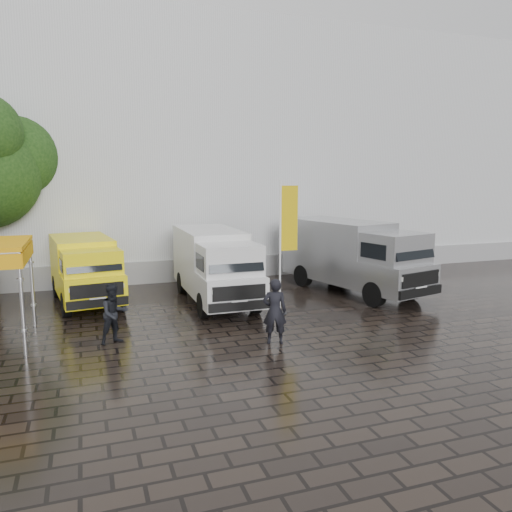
{
  "coord_description": "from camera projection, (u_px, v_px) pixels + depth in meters",
  "views": [
    {
      "loc": [
        -6.77,
        -14.23,
        4.67
      ],
      "look_at": [
        -1.08,
        2.2,
        1.94
      ],
      "focal_mm": 35.0,
      "sensor_mm": 36.0,
      "label": 1
    }
  ],
  "objects": [
    {
      "name": "hall_plinth",
      "position": [
        277.0,
        265.0,
        24.19
      ],
      "size": [
        44.0,
        0.15,
        1.0
      ],
      "primitive_type": "cube",
      "color": "gray",
      "rests_on": "ground"
    },
    {
      "name": "person_tent",
      "position": [
        114.0,
        314.0,
        14.12
      ],
      "size": [
        1.02,
        0.92,
        1.72
      ],
      "primitive_type": "imported",
      "rotation": [
        0.0,
        0.0,
        0.39
      ],
      "color": "black",
      "rests_on": "ground"
    },
    {
      "name": "ground",
      "position": [
        309.0,
        323.0,
        16.2
      ],
      "size": [
        120.0,
        120.0,
        0.0
      ],
      "primitive_type": "plane",
      "color": "black",
      "rests_on": "ground"
    },
    {
      "name": "van_yellow",
      "position": [
        85.0,
        271.0,
        18.6
      ],
      "size": [
        2.68,
        5.45,
        2.42
      ],
      "primitive_type": null,
      "rotation": [
        0.0,
        0.0,
        0.13
      ],
      "color": "#FFEA0D",
      "rests_on": "ground"
    },
    {
      "name": "person_front",
      "position": [
        275.0,
        311.0,
        14.09
      ],
      "size": [
        0.79,
        0.64,
        1.88
      ],
      "primitive_type": "imported",
      "rotation": [
        0.0,
        0.0,
        2.84
      ],
      "color": "black",
      "rests_on": "ground"
    },
    {
      "name": "wheelie_bin",
      "position": [
        343.0,
        262.0,
        24.7
      ],
      "size": [
        0.74,
        0.74,
        1.03
      ],
      "primitive_type": "cube",
      "rotation": [
        0.0,
        0.0,
        0.22
      ],
      "color": "black",
      "rests_on": "ground"
    },
    {
      "name": "van_white",
      "position": [
        215.0,
        267.0,
        18.72
      ],
      "size": [
        2.1,
        6.23,
        2.7
      ],
      "primitive_type": null,
      "rotation": [
        0.0,
        0.0,
        -0.0
      ],
      "color": "silver",
      "rests_on": "ground"
    },
    {
      "name": "exhibition_hall",
      "position": [
        230.0,
        156.0,
        30.85
      ],
      "size": [
        44.0,
        16.0,
        12.0
      ],
      "primitive_type": "cube",
      "color": "silver",
      "rests_on": "ground"
    },
    {
      "name": "van_silver",
      "position": [
        353.0,
        257.0,
        20.32
      ],
      "size": [
        3.79,
        7.05,
        2.91
      ],
      "primitive_type": null,
      "rotation": [
        0.0,
        0.0,
        0.24
      ],
      "color": "#9EA0A3",
      "rests_on": "ground"
    },
    {
      "name": "flagpole",
      "position": [
        285.0,
        241.0,
        16.98
      ],
      "size": [
        0.88,
        0.5,
        4.59
      ],
      "color": "black",
      "rests_on": "ground"
    }
  ]
}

